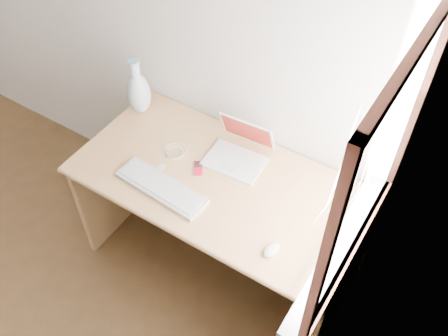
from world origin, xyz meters
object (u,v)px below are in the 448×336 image
Objects in this scene: external_keyboard at (161,187)px; laptop at (239,151)px; desk at (229,197)px; vase at (138,92)px.

laptop is at bearing 65.20° from external_keyboard.
desk is at bearing -93.16° from laptop.
vase is at bearing 170.63° from desk.
vase is (-0.64, 0.11, 0.36)m from desk.
vase reaches higher than laptop.
laptop is at bearing 90.03° from desk.
desk is at bearing -9.37° from vase.
desk is 4.32× the size of vase.
external_keyboard is at bearing -41.87° from vase.
laptop is 0.62× the size of external_keyboard.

